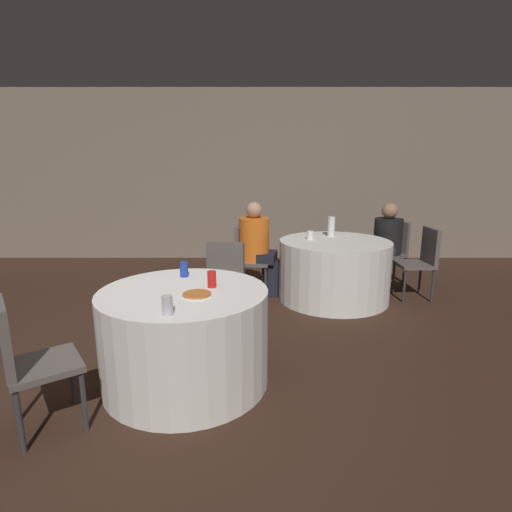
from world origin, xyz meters
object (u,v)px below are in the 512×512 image
pizza_plate_near (198,294)px  soda_can_red (213,279)px  table_far (335,270)px  person_orange_shirt (260,248)px  soda_can_silver (169,305)px  soda_can_blue (186,269)px  bottle_far (333,227)px  table_near (187,336)px  person_black_shirt (386,244)px  chair_near_north (225,278)px  chair_far_east (424,257)px  chair_near_southwest (27,354)px  chair_far_northeast (393,247)px  chair_far_west (248,254)px

pizza_plate_near → soda_can_red: soda_can_red is taller
table_far → person_orange_shirt: 0.95m
soda_can_silver → soda_can_blue: bearing=93.2°
pizza_plate_near → bottle_far: size_ratio=0.93×
table_far → pizza_plate_near: pizza_plate_near is taller
table_near → person_black_shirt: 3.28m
bottle_far → soda_can_blue: bearing=-129.8°
person_orange_shirt → soda_can_blue: 1.82m
chair_near_north → chair_far_east: same height
person_black_shirt → pizza_plate_near: person_black_shirt is taller
pizza_plate_near → bottle_far: bearing=59.6°
chair_near_southwest → bottle_far: 3.63m
person_black_shirt → chair_far_northeast: bearing=-90.0°
soda_can_red → soda_can_blue: same height
table_near → chair_far_west: bearing=78.8°
chair_far_northeast → person_orange_shirt: (-1.79, -0.44, 0.08)m
chair_near_southwest → chair_far_northeast: bearing=98.8°
chair_far_east → soda_can_silver: size_ratio=7.08×
chair_far_northeast → soda_can_blue: bearing=97.2°
chair_far_west → person_orange_shirt: bearing=90.0°
soda_can_red → bottle_far: bearing=59.0°
chair_far_east → chair_near_southwest: bearing=124.4°
chair_far_northeast → soda_can_blue: (-2.40, -2.14, 0.27)m
person_orange_shirt → person_black_shirt: bearing=112.4°
chair_far_west → soda_can_silver: size_ratio=7.08×
soda_can_blue → bottle_far: bottle_far is taller
chair_near_southwest → pizza_plate_near: chair_near_southwest is taller
bottle_far → table_near: bearing=-123.9°
person_orange_shirt → soda_can_blue: person_orange_shirt is taller
table_far → chair_far_west: (-1.05, 0.19, 0.16)m
chair_far_east → soda_can_red: (-2.34, -1.86, 0.27)m
soda_can_blue → bottle_far: bearing=50.2°
table_far → chair_far_northeast: bearing=34.5°
chair_far_west → soda_can_silver: bearing=1.0°
table_far → person_black_shirt: size_ratio=1.18×
chair_near_north → chair_far_northeast: 2.61m
table_far → chair_near_north: 1.55m
chair_near_southwest → chair_far_east: same height
chair_far_west → person_black_shirt: size_ratio=0.77×
pizza_plate_near → soda_can_red: 0.22m
chair_far_east → person_black_shirt: 0.57m
bottle_far → table_far: bearing=-90.4°
soda_can_blue → chair_near_southwest: bearing=-129.6°
chair_near_north → chair_far_northeast: bearing=-133.8°
chair_near_southwest → soda_can_blue: chair_near_southwest is taller
chair_near_southwest → soda_can_silver: chair_near_southwest is taller
soda_can_red → table_near: bearing=-159.6°
person_orange_shirt → soda_can_silver: bearing=-2.3°
chair_near_north → bottle_far: bearing=-125.6°
chair_far_west → bottle_far: (1.05, 0.10, 0.33)m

